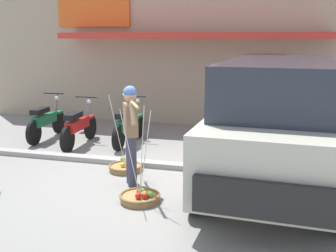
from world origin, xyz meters
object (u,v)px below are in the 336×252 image
Objects in this scene: motorcycle_second_in_row at (79,126)px; motorcycle_third_in_row at (128,125)px; fruit_basket_left_side at (140,197)px; fruit_basket_right_side at (125,167)px; motorcycle_nearest_shop at (46,121)px; fruit_vendor at (131,129)px; parked_truck at (277,119)px.

motorcycle_third_in_row is (1.06, 0.42, 0.00)m from motorcycle_second_in_row.
fruit_basket_right_side is (-0.74, 1.30, -0.00)m from fruit_basket_left_side.
motorcycle_nearest_shop is at bearing 161.88° from motorcycle_second_in_row.
motorcycle_third_in_row is at bearing 113.42° from fruit_basket_left_side.
fruit_basket_right_side is at bearing -32.67° from motorcycle_nearest_shop.
fruit_vendor is at bearing -45.25° from motorcycle_second_in_row.
fruit_basket_left_side is 0.80× the size of motorcycle_nearest_shop.
fruit_vendor is 0.93× the size of motorcycle_nearest_shop.
fruit_basket_right_side is (-0.37, 0.65, -0.90)m from fruit_vendor.
fruit_vendor is 2.95m from motorcycle_second_in_row.
fruit_basket_left_side is 1.00× the size of fruit_basket_right_side.
fruit_basket_left_side reaches higher than motorcycle_nearest_shop.
fruit_basket_left_side is 0.30× the size of parked_truck.
motorcycle_second_in_row is at bearing 139.96° from fruit_basket_right_side.
fruit_basket_right_side is 0.80× the size of motorcycle_nearest_shop.
fruit_vendor reaches higher than motorcycle_third_in_row.
fruit_vendor is 0.93× the size of motorcycle_second_in_row.
fruit_vendor reaches higher than motorcycle_nearest_shop.
fruit_basket_right_side is 0.30× the size of parked_truck.
parked_truck is (2.71, 0.02, 1.05)m from fruit_basket_right_side.
fruit_vendor is 1.17× the size of fruit_basket_left_side.
motorcycle_third_in_row is (-0.98, 2.48, -0.52)m from fruit_vendor.
motorcycle_third_in_row is 3.84m from parked_truck.
motorcycle_second_in_row is at bearing -18.12° from motorcycle_nearest_shop.
fruit_basket_right_side reaches higher than motorcycle_second_in_row.
parked_truck is at bearing 0.40° from fruit_basket_right_side.
fruit_vendor reaches higher than motorcycle_second_in_row.
motorcycle_nearest_shop is 5.76m from parked_truck.
motorcycle_second_in_row is 0.37× the size of parked_truck.
fruit_basket_right_side reaches higher than motorcycle_nearest_shop.
fruit_vendor is at bearing 119.75° from fruit_basket_left_side.
parked_truck is at bearing 33.93° from fruit_basket_left_side.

